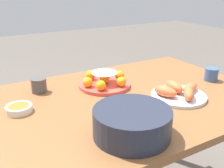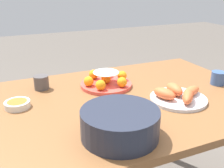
# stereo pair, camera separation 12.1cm
# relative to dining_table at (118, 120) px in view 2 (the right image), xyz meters

# --- Properties ---
(dining_table) EXTENTS (1.32, 0.86, 0.77)m
(dining_table) POSITION_rel_dining_table_xyz_m (0.00, 0.00, 0.00)
(dining_table) COLOR brown
(dining_table) RESTS_ON ground_plane
(cake_plate) EXTENTS (0.25, 0.25, 0.08)m
(cake_plate) POSITION_rel_dining_table_xyz_m (-0.01, -0.16, 0.14)
(cake_plate) COLOR #E04C42
(cake_plate) RESTS_ON dining_table
(serving_bowl) EXTENTS (0.26, 0.26, 0.10)m
(serving_bowl) POSITION_rel_dining_table_xyz_m (0.12, 0.27, 0.16)
(serving_bowl) COLOR #232838
(serving_bowl) RESTS_ON dining_table
(sauce_bowl) EXTENTS (0.10, 0.10, 0.03)m
(sauce_bowl) POSITION_rel_dining_table_xyz_m (0.42, -0.09, 0.12)
(sauce_bowl) COLOR silver
(sauce_bowl) RESTS_ON dining_table
(seafood_platter) EXTENTS (0.25, 0.24, 0.06)m
(seafood_platter) POSITION_rel_dining_table_xyz_m (-0.23, 0.12, 0.13)
(seafood_platter) COLOR silver
(seafood_platter) RESTS_ON dining_table
(cup_near) EXTENTS (0.07, 0.07, 0.07)m
(cup_near) POSITION_rel_dining_table_xyz_m (0.29, -0.25, 0.14)
(cup_near) COLOR #4C4747
(cup_near) RESTS_ON dining_table
(cup_far) EXTENTS (0.07, 0.07, 0.07)m
(cup_far) POSITION_rel_dining_table_xyz_m (-0.53, 0.04, 0.14)
(cup_far) COLOR #38568E
(cup_far) RESTS_ON dining_table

